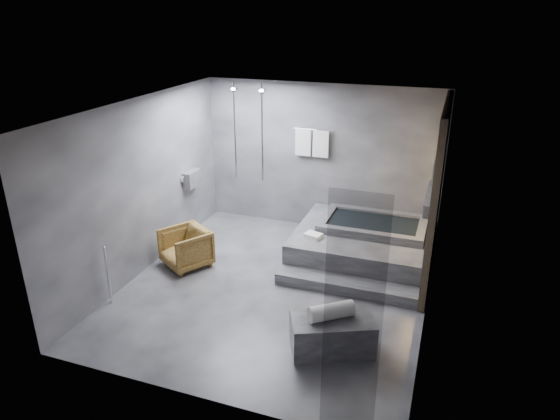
% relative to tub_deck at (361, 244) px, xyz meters
% --- Properties ---
extents(room, '(5.00, 5.04, 2.82)m').
position_rel_tub_deck_xyz_m(room, '(-0.65, -1.21, 1.48)').
color(room, '#313134').
rests_on(room, ground).
extents(tub_deck, '(2.20, 2.00, 0.50)m').
position_rel_tub_deck_xyz_m(tub_deck, '(0.00, 0.00, 0.00)').
color(tub_deck, '#363639').
rests_on(tub_deck, ground).
extents(tub_step, '(2.20, 0.36, 0.18)m').
position_rel_tub_deck_xyz_m(tub_step, '(0.00, -1.18, -0.16)').
color(tub_step, '#363639').
rests_on(tub_step, ground).
extents(concrete_bench, '(1.17, 0.94, 0.46)m').
position_rel_tub_deck_xyz_m(concrete_bench, '(0.13, -2.62, -0.02)').
color(concrete_bench, '#323235').
rests_on(concrete_bench, ground).
extents(driftwood_chair, '(0.98, 0.98, 0.65)m').
position_rel_tub_deck_xyz_m(driftwood_chair, '(-2.71, -1.27, 0.08)').
color(driftwood_chair, '#4B3212').
rests_on(driftwood_chair, ground).
extents(rolled_towel, '(0.58, 0.51, 0.21)m').
position_rel_tub_deck_xyz_m(rolled_towel, '(0.12, -2.63, 0.32)').
color(rolled_towel, white).
rests_on(rolled_towel, concrete_bench).
extents(deck_towel, '(0.31, 0.26, 0.07)m').
position_rel_tub_deck_xyz_m(deck_towel, '(-0.72, -0.52, 0.29)').
color(deck_towel, white).
rests_on(deck_towel, tub_deck).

